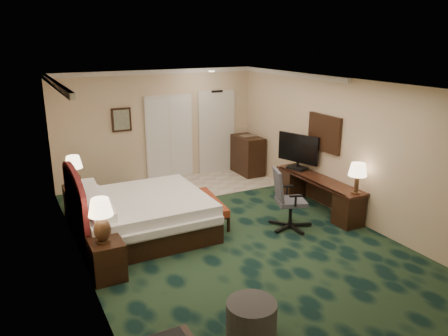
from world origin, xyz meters
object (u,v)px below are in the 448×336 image
bed_bench (206,211)px  lamp_near (102,221)px  desk (318,194)px  minibar (248,155)px  tv (298,152)px  desk_chair (291,199)px  nightstand_near (107,260)px  ottoman (251,319)px  bed (144,216)px  nightstand_far (79,203)px  lamp_far (74,172)px

bed_bench → lamp_near: bearing=-145.2°
lamp_near → bed_bench: 2.57m
desk → minibar: bearing=90.9°
tv → desk_chair: (-1.05, -1.24, -0.48)m
nightstand_near → desk_chair: 3.45m
desk → tv: tv is taller
lamp_near → ottoman: lamp_near is taller
ottoman → desk: desk is taller
desk → minibar: minibar is taller
bed → ottoman: size_ratio=3.60×
bed → nightstand_far: 1.56m
bed → desk: bearing=-8.1°
lamp_near → desk: bearing=8.9°
nightstand_near → tv: bearing=18.0°
bed → nightstand_near: (-0.94, -1.22, -0.06)m
ottoman → bed: bearing=94.8°
lamp_near → bed: bearing=51.3°
nightstand_far → lamp_near: bearing=-91.3°
nightstand_near → tv: (4.48, 1.46, 0.76)m
desk → tv: size_ratio=2.32×
nightstand_far → tv: 4.63m
bed → bed_bench: bearing=-2.0°
desk → desk_chair: desk_chair is taller
desk → desk_chair: size_ratio=2.02×
nightstand_far → desk_chair: desk_chair is taller
bed_bench → minibar: 3.28m
tv → desk_chair: size_ratio=0.87×
lamp_far → bed_bench: lamp_far is taller
bed_bench → ottoman: 3.41m
bed_bench → desk_chair: desk_chair is taller
nightstand_far → ottoman: 4.74m
desk → ottoman: bearing=-139.2°
minibar → ottoman: bearing=-119.9°
nightstand_near → lamp_near: size_ratio=0.88×
desk_chair → nightstand_near: bearing=-157.6°
desk_chair → bed_bench: bearing=162.0°
tv → desk_chair: 1.69m
bed → ottoman: bed is taller
desk → minibar: (-0.04, 2.79, 0.16)m
bed_bench → tv: (2.33, 0.28, 0.82)m
nightstand_near → minibar: size_ratio=0.59×
lamp_near → bed_bench: size_ratio=0.49×
lamp_far → tv: 4.61m
nightstand_near → tv: 4.77m
lamp_far → minibar: 4.58m
tv → nightstand_near: bearing=179.2°
bed → nightstand_near: bearing=-127.6°
ottoman → minibar: minibar is taller
lamp_near → minibar: 5.69m
bed_bench → ottoman: bed_bench is taller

